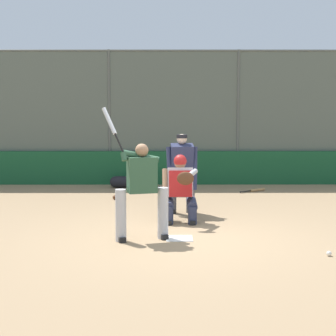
% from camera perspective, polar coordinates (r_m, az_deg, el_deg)
% --- Properties ---
extents(ground_plane, '(160.00, 160.00, 0.00)m').
position_cam_1_polar(ground_plane, '(9.19, 1.16, -7.20)').
color(ground_plane, '#9E7F5B').
extents(home_plate_marker, '(0.43, 0.43, 0.01)m').
position_cam_1_polar(home_plate_marker, '(9.19, 1.16, -7.16)').
color(home_plate_marker, white).
rests_on(home_plate_marker, ground_plane).
extents(backstop_fence, '(17.85, 0.08, 3.70)m').
position_cam_1_polar(backstop_fence, '(15.55, 0.58, 5.50)').
color(backstop_fence, '#515651').
rests_on(backstop_fence, ground_plane).
extents(padding_wall, '(17.42, 0.18, 0.92)m').
position_cam_1_polar(padding_wall, '(15.54, 0.58, 0.03)').
color(padding_wall, '#19512D').
rests_on(padding_wall, ground_plane).
extents(bleachers_beyond, '(12.44, 1.95, 1.16)m').
position_cam_1_polar(bleachers_beyond, '(17.88, -6.20, 0.56)').
color(bleachers_beyond, slate).
rests_on(bleachers_beyond, ground_plane).
extents(batter_at_plate, '(1.10, 0.55, 2.13)m').
position_cam_1_polar(batter_at_plate, '(8.98, -2.73, -2.01)').
color(batter_at_plate, '#B7B7BC').
rests_on(batter_at_plate, ground_plane).
extents(catcher_behind_plate, '(0.66, 0.77, 1.26)m').
position_cam_1_polar(catcher_behind_plate, '(10.37, 1.26, -1.99)').
color(catcher_behind_plate, '#2D334C').
rests_on(catcher_behind_plate, ground_plane).
extents(umpire_home, '(0.65, 0.43, 1.60)m').
position_cam_1_polar(umpire_home, '(11.24, 1.40, -0.32)').
color(umpire_home, '#4C4C51').
rests_on(umpire_home, ground_plane).
extents(spare_bat_by_padding, '(0.72, 0.55, 0.07)m').
position_cam_1_polar(spare_bat_by_padding, '(14.42, 8.88, -2.23)').
color(spare_bat_by_padding, black).
rests_on(spare_bat_by_padding, ground_plane).
extents(fielding_glove_on_dirt, '(0.30, 0.23, 0.11)m').
position_cam_1_polar(fielding_glove_on_dirt, '(13.11, -5.03, -2.94)').
color(fielding_glove_on_dirt, '#56331E').
rests_on(fielding_glove_on_dirt, ground_plane).
extents(baseball_loose, '(0.07, 0.07, 0.07)m').
position_cam_1_polar(baseball_loose, '(8.47, 16.04, -8.35)').
color(baseball_loose, white).
rests_on(baseball_loose, ground_plane).
extents(equipment_bag_dugout_side, '(1.24, 0.30, 0.30)m').
position_cam_1_polar(equipment_bag_dugout_side, '(14.95, -3.57, -1.42)').
color(equipment_bag_dugout_side, black).
rests_on(equipment_bag_dugout_side, ground_plane).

